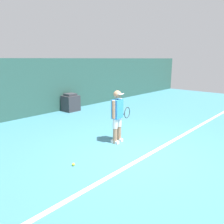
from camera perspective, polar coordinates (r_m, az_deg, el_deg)
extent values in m
plane|color=teal|center=(5.66, 6.04, -10.84)|extent=(24.00, 24.00, 0.00)
cube|color=#2D564C|center=(9.51, -21.18, 5.81)|extent=(24.00, 0.10, 2.37)
cube|color=white|center=(5.51, 8.42, -11.55)|extent=(21.60, 0.10, 0.01)
cylinder|color=#A37556|center=(6.22, 0.82, -6.23)|extent=(0.12, 0.12, 0.45)
cylinder|color=white|center=(6.10, 0.83, -3.05)|extent=(0.14, 0.14, 0.27)
cube|color=white|center=(6.28, 0.81, -7.80)|extent=(0.10, 0.24, 0.08)
cylinder|color=#A37556|center=(6.40, 1.85, -5.65)|extent=(0.12, 0.12, 0.45)
cylinder|color=white|center=(6.28, 1.88, -2.55)|extent=(0.14, 0.14, 0.27)
cube|color=white|center=(6.46, 1.84, -7.19)|extent=(0.10, 0.24, 0.08)
cube|color=#338CE0|center=(6.09, 1.39, 0.84)|extent=(0.37, 0.26, 0.53)
sphere|color=#A37556|center=(6.01, 1.41, 4.62)|extent=(0.22, 0.22, 0.22)
cube|color=white|center=(5.96, 2.24, 4.72)|extent=(0.20, 0.15, 0.02)
cylinder|color=#A37556|center=(5.92, 0.41, 0.63)|extent=(0.09, 0.09, 0.50)
cylinder|color=#A37556|center=(6.25, 2.31, 1.32)|extent=(0.09, 0.09, 0.50)
cylinder|color=black|center=(6.41, 2.80, -0.68)|extent=(0.23, 0.07, 0.03)
torus|color=black|center=(6.64, 3.98, -0.18)|extent=(0.34, 0.08, 0.35)
sphere|color=#D1E533|center=(5.12, -10.04, -13.32)|extent=(0.07, 0.07, 0.07)
cube|color=#333338|center=(10.21, -10.74, 2.27)|extent=(0.66, 0.62, 0.71)
cube|color=#333338|center=(10.14, -10.84, 4.51)|extent=(0.46, 0.44, 0.10)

